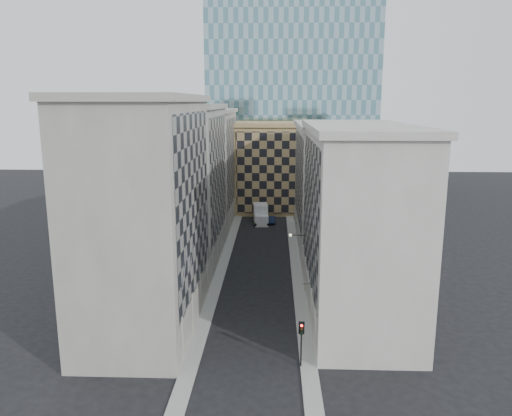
# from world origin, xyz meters

# --- Properties ---
(ground) EXTENTS (260.00, 260.00, 0.00)m
(ground) POSITION_xyz_m (0.00, 0.00, 0.00)
(ground) COLOR black
(ground) RESTS_ON ground
(sidewalk_west) EXTENTS (1.50, 100.00, 0.15)m
(sidewalk_west) POSITION_xyz_m (-5.25, 30.00, 0.07)
(sidewalk_west) COLOR gray
(sidewalk_west) RESTS_ON ground
(sidewalk_east) EXTENTS (1.50, 100.00, 0.15)m
(sidewalk_east) POSITION_xyz_m (5.25, 30.00, 0.07)
(sidewalk_east) COLOR gray
(sidewalk_east) RESTS_ON ground
(bldg_left_a) EXTENTS (10.80, 22.80, 23.70)m
(bldg_left_a) POSITION_xyz_m (-10.88, 11.00, 11.82)
(bldg_left_a) COLOR gray
(bldg_left_a) RESTS_ON ground
(bldg_left_b) EXTENTS (10.80, 22.80, 22.70)m
(bldg_left_b) POSITION_xyz_m (-10.88, 33.00, 11.32)
(bldg_left_b) COLOR gray
(bldg_left_b) RESTS_ON ground
(bldg_left_c) EXTENTS (10.80, 22.80, 21.70)m
(bldg_left_c) POSITION_xyz_m (-10.88, 55.00, 10.83)
(bldg_left_c) COLOR gray
(bldg_left_c) RESTS_ON ground
(bldg_right_a) EXTENTS (10.80, 26.80, 20.70)m
(bldg_right_a) POSITION_xyz_m (10.88, 15.00, 10.32)
(bldg_right_a) COLOR #B1AEA2
(bldg_right_a) RESTS_ON ground
(bldg_right_b) EXTENTS (10.80, 28.80, 19.70)m
(bldg_right_b) POSITION_xyz_m (10.89, 42.00, 9.85)
(bldg_right_b) COLOR #B1AEA2
(bldg_right_b) RESTS_ON ground
(tan_block) EXTENTS (16.80, 14.80, 18.80)m
(tan_block) POSITION_xyz_m (2.00, 67.90, 9.44)
(tan_block) COLOR tan
(tan_block) RESTS_ON ground
(church_tower) EXTENTS (7.20, 7.20, 51.50)m
(church_tower) POSITION_xyz_m (0.00, 82.00, 26.95)
(church_tower) COLOR #2C2822
(church_tower) RESTS_ON ground
(flagpoles_left) EXTENTS (0.10, 6.33, 2.33)m
(flagpoles_left) POSITION_xyz_m (-5.90, 6.00, 8.00)
(flagpoles_left) COLOR gray
(flagpoles_left) RESTS_ON ground
(bracket_lamp) EXTENTS (1.98, 0.36, 0.36)m
(bracket_lamp) POSITION_xyz_m (4.38, 24.00, 6.20)
(bracket_lamp) COLOR black
(bracket_lamp) RESTS_ON ground
(traffic_light) EXTENTS (0.52, 0.44, 4.12)m
(traffic_light) POSITION_xyz_m (4.55, 2.24, 3.10)
(traffic_light) COLOR black
(traffic_light) RESTS_ON sidewalk_east
(box_truck) EXTENTS (3.17, 6.67, 3.55)m
(box_truck) POSITION_xyz_m (-0.53, 55.71, 1.54)
(box_truck) COLOR silver
(box_truck) RESTS_ON ground
(dark_car) EXTENTS (1.59, 3.98, 1.29)m
(dark_car) POSITION_xyz_m (1.51, 55.61, 0.64)
(dark_car) COLOR black
(dark_car) RESTS_ON ground
(shop_sign) EXTENTS (0.84, 0.74, 0.82)m
(shop_sign) POSITION_xyz_m (5.42, 11.75, 3.83)
(shop_sign) COLOR black
(shop_sign) RESTS_ON ground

